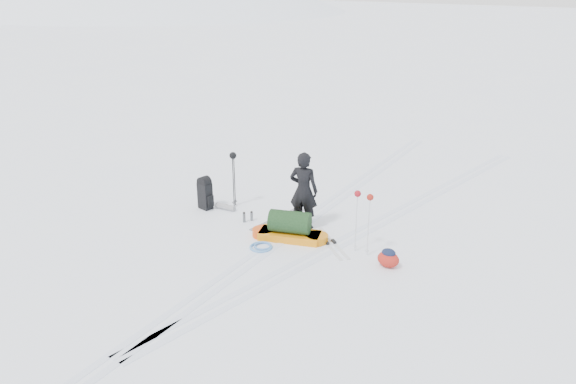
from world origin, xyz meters
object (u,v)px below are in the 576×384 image
Objects in this scene: expedition_rucksack at (208,194)px; ski_poles_black at (233,162)px; pulk_sled at (290,228)px; skier at (304,191)px.

expedition_rucksack is 1.02m from ski_poles_black.
expedition_rucksack reaches higher than pulk_sled.
skier reaches higher than ski_poles_black.
expedition_rucksack is at bearing -112.26° from ski_poles_black.
pulk_sled is 2.51m from ski_poles_black.
ski_poles_black is at bearing 140.73° from pulk_sled.
ski_poles_black reaches higher than expedition_rucksack.
expedition_rucksack is at bearing 154.38° from pulk_sled.
skier is 2.64m from expedition_rucksack.
pulk_sled is 2.66m from expedition_rucksack.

